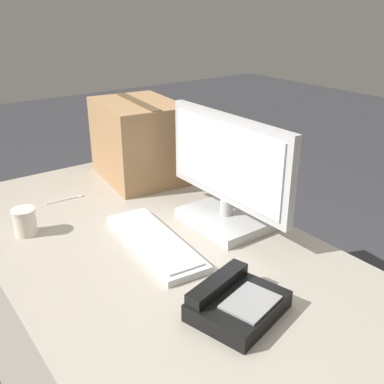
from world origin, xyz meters
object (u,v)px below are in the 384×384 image
(desk_phone, at_px, (236,303))
(cardboard_box, at_px, (139,140))
(monitor, at_px, (227,179))
(keyboard, at_px, (155,242))
(paper_cup_left, at_px, (25,222))
(spoon, at_px, (70,198))

(desk_phone, height_order, cardboard_box, cardboard_box)
(monitor, relative_size, keyboard, 1.22)
(keyboard, height_order, paper_cup_left, paper_cup_left)
(cardboard_box, bearing_deg, spoon, -82.50)
(monitor, distance_m, desk_phone, 0.50)
(monitor, xyz_separation_m, cardboard_box, (-0.56, -0.01, -0.00))
(desk_phone, distance_m, spoon, 0.90)
(monitor, xyz_separation_m, paper_cup_left, (-0.33, -0.58, -0.12))
(keyboard, relative_size, cardboard_box, 1.06)
(keyboard, bearing_deg, spoon, -165.95)
(keyboard, xyz_separation_m, cardboard_box, (-0.54, 0.26, 0.15))
(monitor, height_order, spoon, monitor)
(monitor, relative_size, spoon, 3.67)
(desk_phone, distance_m, paper_cup_left, 0.77)
(monitor, distance_m, paper_cup_left, 0.68)
(keyboard, distance_m, spoon, 0.50)
(desk_phone, xyz_separation_m, cardboard_box, (-0.94, 0.28, 0.13))
(spoon, relative_size, cardboard_box, 0.35)
(paper_cup_left, xyz_separation_m, spoon, (-0.18, 0.23, -0.04))
(paper_cup_left, relative_size, cardboard_box, 0.21)
(paper_cup_left, bearing_deg, keyboard, 43.86)
(monitor, distance_m, keyboard, 0.32)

